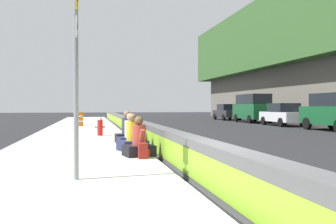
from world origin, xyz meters
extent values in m
plane|color=#232326|center=(0.00, 0.00, 0.00)|extent=(160.00, 160.00, 0.00)
cube|color=#B5B2A8|center=(0.00, 2.65, 0.07)|extent=(80.00, 4.40, 0.14)
cube|color=#545456|center=(0.00, 0.00, 0.42)|extent=(76.00, 0.44, 0.85)
cube|color=#8CC62D|center=(0.00, 0.23, 0.38)|extent=(74.48, 0.01, 0.54)
cylinder|color=gray|center=(1.12, 2.39, 1.94)|extent=(0.09, 0.09, 3.60)
cube|color=yellow|center=(1.12, 2.37, 3.44)|extent=(0.44, 0.02, 0.36)
cube|color=black|center=(1.12, 2.35, 3.44)|extent=(0.30, 0.01, 0.10)
cube|color=white|center=(1.12, 2.37, 2.94)|extent=(0.44, 0.02, 0.36)
cube|color=#1956AD|center=(1.12, 2.35, 2.94)|extent=(0.30, 0.01, 0.10)
cylinder|color=red|center=(11.19, 1.70, 0.50)|extent=(0.24, 0.24, 0.72)
cone|color=gray|center=(11.19, 1.70, 0.94)|extent=(0.26, 0.26, 0.16)
cylinder|color=gray|center=(11.19, 1.53, 0.54)|extent=(0.10, 0.12, 0.10)
cylinder|color=gray|center=(11.19, 1.87, 0.54)|extent=(0.10, 0.12, 0.10)
cube|color=black|center=(4.03, 0.84, 0.29)|extent=(0.81, 0.90, 0.29)
cylinder|color=#AD3D33|center=(4.03, 0.84, 0.71)|extent=(0.37, 0.37, 0.55)
sphere|color=brown|center=(4.03, 0.84, 1.10)|extent=(0.24, 0.24, 0.24)
cylinder|color=#AD3D33|center=(4.23, 0.88, 0.65)|extent=(0.30, 0.18, 0.48)
cylinder|color=#AD3D33|center=(3.83, 0.80, 0.65)|extent=(0.30, 0.18, 0.48)
cube|color=#23284C|center=(5.30, 0.86, 0.29)|extent=(0.90, 0.98, 0.30)
cylinder|color=gold|center=(5.30, 0.86, 0.73)|extent=(0.39, 0.39, 0.57)
sphere|color=#8E6647|center=(5.30, 0.86, 1.15)|extent=(0.25, 0.25, 0.25)
cylinder|color=gold|center=(5.51, 0.93, 0.67)|extent=(0.32, 0.22, 0.51)
cylinder|color=gold|center=(5.10, 0.80, 0.67)|extent=(0.32, 0.22, 0.51)
cube|color=#23284C|center=(6.56, 0.80, 0.29)|extent=(0.77, 0.87, 0.30)
cylinder|color=beige|center=(6.56, 0.80, 0.72)|extent=(0.38, 0.38, 0.57)
sphere|color=tan|center=(6.56, 0.80, 1.13)|extent=(0.25, 0.25, 0.25)
cylinder|color=beige|center=(6.76, 0.83, 0.67)|extent=(0.30, 0.17, 0.50)
cylinder|color=beige|center=(6.35, 0.78, 0.67)|extent=(0.30, 0.17, 0.50)
cube|color=black|center=(7.76, 0.79, 0.30)|extent=(0.77, 0.89, 0.32)
cylinder|color=#333842|center=(7.76, 0.79, 0.76)|extent=(0.41, 0.41, 0.60)
sphere|color=#8E6647|center=(7.76, 0.79, 1.19)|extent=(0.27, 0.27, 0.27)
cylinder|color=#333842|center=(7.98, 0.80, 0.70)|extent=(0.32, 0.16, 0.53)
cylinder|color=#333842|center=(7.53, 0.78, 0.70)|extent=(0.32, 0.16, 0.53)
cube|color=maroon|center=(3.55, 0.81, 0.34)|extent=(0.32, 0.22, 0.40)
cube|color=maroon|center=(3.55, 0.67, 0.28)|extent=(0.22, 0.06, 0.20)
cylinder|color=orange|center=(19.70, 2.89, 0.61)|extent=(0.52, 0.52, 0.95)
cylinder|color=white|center=(19.70, 2.89, 0.80)|extent=(0.54, 0.54, 0.10)
cylinder|color=white|center=(19.70, 2.89, 0.47)|extent=(0.54, 0.54, 0.10)
cube|color=#145128|center=(13.42, -12.29, 0.93)|extent=(4.80, 1.92, 1.10)
cylinder|color=black|center=(14.95, -11.37, 0.38)|extent=(0.76, 0.22, 0.76)
cylinder|color=black|center=(14.95, -13.21, 0.38)|extent=(0.76, 0.22, 0.76)
cube|color=silver|center=(19.26, -12.12, 0.69)|extent=(4.57, 1.98, 0.72)
cube|color=black|center=(19.16, -12.12, 1.38)|extent=(2.26, 1.71, 0.66)
cylinder|color=black|center=(20.73, -11.31, 0.33)|extent=(0.67, 0.25, 0.66)
cylinder|color=black|center=(20.67, -13.04, 0.33)|extent=(0.67, 0.25, 0.66)
cylinder|color=black|center=(17.86, -11.20, 0.33)|extent=(0.67, 0.25, 0.66)
cylinder|color=black|center=(17.79, -12.93, 0.33)|extent=(0.67, 0.25, 0.66)
cube|color=#145128|center=(24.91, -12.31, 1.01)|extent=(5.17, 2.14, 1.30)
cube|color=black|center=(24.81, -12.31, 2.11)|extent=(4.16, 1.91, 0.90)
cylinder|color=black|center=(26.58, -11.43, 0.36)|extent=(0.73, 0.25, 0.72)
cylinder|color=black|center=(26.51, -13.31, 0.36)|extent=(0.73, 0.25, 0.72)
cylinder|color=black|center=(23.31, -11.31, 0.36)|extent=(0.73, 0.25, 0.72)
cylinder|color=black|center=(23.25, -13.19, 0.36)|extent=(0.73, 0.25, 0.72)
cube|color=#28282D|center=(31.02, -12.23, 0.69)|extent=(4.54, 1.91, 0.72)
cube|color=black|center=(30.92, -12.23, 1.38)|extent=(2.24, 1.67, 0.66)
cylinder|color=black|center=(32.48, -11.40, 0.33)|extent=(0.67, 0.24, 0.66)
cylinder|color=black|center=(32.44, -13.13, 0.33)|extent=(0.67, 0.24, 0.66)
cylinder|color=black|center=(29.60, -11.33, 0.33)|extent=(0.67, 0.24, 0.66)
cylinder|color=black|center=(29.56, -13.06, 0.33)|extent=(0.67, 0.24, 0.66)
camera|label=1|loc=(-5.78, 2.12, 1.50)|focal=38.83mm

